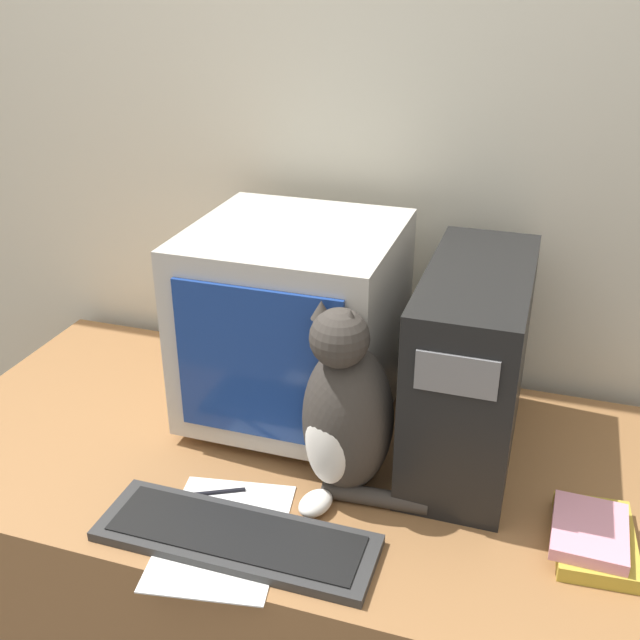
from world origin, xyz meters
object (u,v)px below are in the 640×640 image
crt_monitor (295,322)px  pen (209,493)px  computer_tower (471,364)px  cat (346,414)px  keyboard (236,537)px  book_stack (593,536)px

crt_monitor → pen: 0.39m
crt_monitor → computer_tower: (0.37, -0.03, -0.02)m
computer_tower → cat: (-0.20, -0.20, -0.03)m
keyboard → cat: cat is taller
computer_tower → keyboard: size_ratio=0.97×
book_stack → cat: bearing=176.9°
pen → keyboard: bearing=-44.8°
computer_tower → crt_monitor: bearing=176.0°
crt_monitor → keyboard: (0.04, -0.42, -0.21)m
crt_monitor → computer_tower: crt_monitor is taller
crt_monitor → computer_tower: bearing=-4.0°
keyboard → cat: bearing=55.9°
pen → computer_tower: bearing=34.7°
crt_monitor → pen: size_ratio=3.39×
computer_tower → pen: computer_tower is taller
computer_tower → book_stack: 0.38m
computer_tower → pen: bearing=-145.3°
book_stack → pen: 0.69m
crt_monitor → cat: (0.18, -0.22, -0.06)m
crt_monitor → book_stack: bearing=-21.6°
keyboard → computer_tower: bearing=50.2°
keyboard → pen: (-0.10, 0.10, -0.01)m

